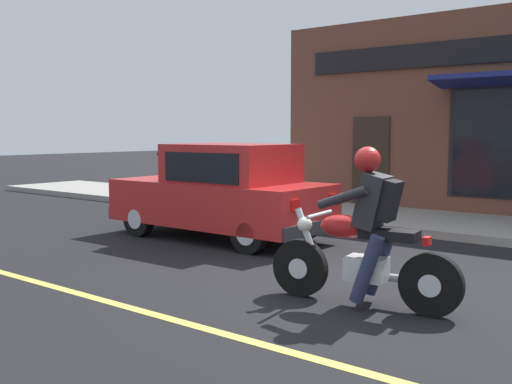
{
  "coord_description": "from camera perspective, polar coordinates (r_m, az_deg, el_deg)",
  "views": [
    {
      "loc": [
        -5.62,
        -3.14,
        1.76
      ],
      "look_at": [
        0.74,
        1.88,
        0.95
      ],
      "focal_mm": 42.0,
      "sensor_mm": 36.0,
      "label": 1
    }
  ],
  "objects": [
    {
      "name": "motorcycle_with_rider",
      "position": [
        6.14,
        10.29,
        -4.55
      ],
      "size": [
        0.63,
        2.02,
        1.62
      ],
      "color": "black",
      "rests_on": "ground"
    },
    {
      "name": "car_hatchback",
      "position": [
        9.9,
        -3.19,
        -0.06
      ],
      "size": [
        1.66,
        3.79,
        1.57
      ],
      "color": "black",
      "rests_on": "ground"
    },
    {
      "name": "lane_stripe",
      "position": [
        7.44,
        -19.48,
        -8.27
      ],
      "size": [
        0.12,
        19.8,
        0.01
      ],
      "primitive_type": "cube",
      "color": "#D1C64C",
      "rests_on": "ground"
    },
    {
      "name": "storefront_building",
      "position": [
        12.81,
        22.46,
        6.84
      ],
      "size": [
        1.25,
        9.77,
        4.2
      ],
      "color": "brown",
      "rests_on": "ground"
    },
    {
      "name": "ground_plane",
      "position": [
        6.67,
        8.87,
        -9.65
      ],
      "size": [
        80.0,
        80.0,
        0.0
      ],
      "primitive_type": "plane",
      "color": "black"
    },
    {
      "name": "sidewalk_curb",
      "position": [
        12.52,
        8.54,
        -2.1
      ],
      "size": [
        2.6,
        22.0,
        0.14
      ],
      "primitive_type": "cube",
      "color": "gray",
      "rests_on": "ground"
    }
  ]
}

